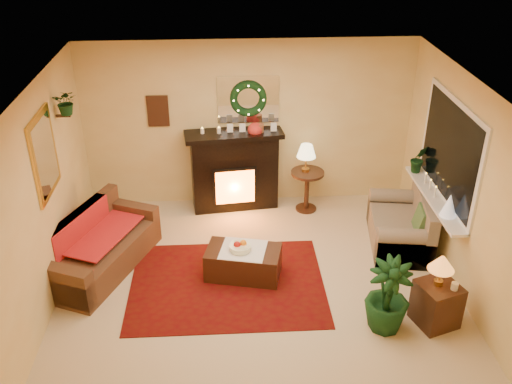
{
  "coord_description": "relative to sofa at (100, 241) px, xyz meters",
  "views": [
    {
      "loc": [
        -0.38,
        -5.88,
        4.54
      ],
      "look_at": [
        0.0,
        0.35,
        1.15
      ],
      "focal_mm": 40.0,
      "sensor_mm": 36.0,
      "label": 1
    }
  ],
  "objects": [
    {
      "name": "lamp_tiffany",
      "position": [
        4.04,
        -1.31,
        0.32
      ],
      "size": [
        0.3,
        0.3,
        0.44
      ],
      "primitive_type": "cone",
      "color": "orange",
      "rests_on": "end_table_square"
    },
    {
      "name": "fruit_bowl",
      "position": [
        1.83,
        -0.29,
        0.02
      ],
      "size": [
        0.28,
        0.28,
        0.06
      ],
      "primitive_type": "cylinder",
      "color": "#F5F5C5",
      "rests_on": "coffee_table"
    },
    {
      "name": "wall_back",
      "position": [
        2.04,
        1.79,
        0.87
      ],
      "size": [
        5.0,
        5.0,
        0.0
      ],
      "primitive_type": "plane",
      "color": "#EFD88C",
      "rests_on": "ground"
    },
    {
      "name": "gold_mirror",
      "position": [
        -0.44,
        -0.16,
        1.32
      ],
      "size": [
        0.03,
        0.84,
        1.0
      ],
      "primitive_type": "cube",
      "color": "gold",
      "rests_on": "wall_left"
    },
    {
      "name": "area_rug",
      "position": [
        1.65,
        -0.46,
        -0.42
      ],
      "size": [
        2.48,
        1.86,
        0.01
      ],
      "primitive_type": "cube",
      "rotation": [
        0.0,
        0.0,
        -0.0
      ],
      "color": "#420D0B",
      "rests_on": "floor"
    },
    {
      "name": "end_table_square",
      "position": [
        4.06,
        -1.32,
        -0.16
      ],
      "size": [
        0.56,
        0.56,
        0.54
      ],
      "primitive_type": "cube",
      "rotation": [
        0.0,
        0.0,
        0.33
      ],
      "color": "black",
      "rests_on": "floor"
    },
    {
      "name": "ceiling",
      "position": [
        2.04,
        -0.46,
        2.17
      ],
      "size": [
        5.0,
        5.0,
        0.0
      ],
      "primitive_type": "plane",
      "color": "white",
      "rests_on": "ground"
    },
    {
      "name": "mantel_mirror",
      "position": [
        2.04,
        1.77,
        1.27
      ],
      "size": [
        0.92,
        0.02,
        0.72
      ],
      "primitive_type": "cube",
      "color": "white",
      "rests_on": "wall_back"
    },
    {
      "name": "sofa",
      "position": [
        0.0,
        0.0,
        0.0
      ],
      "size": [
        1.44,
        1.96,
        0.77
      ],
      "primitive_type": "cube",
      "rotation": [
        0.0,
        0.0,
        -0.41
      ],
      "color": "brown",
      "rests_on": "floor"
    },
    {
      "name": "hanging_plant",
      "position": [
        -0.3,
        0.59,
        1.54
      ],
      "size": [
        0.33,
        0.28,
        0.36
      ],
      "primitive_type": "imported",
      "color": "#194719",
      "rests_on": "wall_left"
    },
    {
      "name": "side_table_round",
      "position": [
        2.92,
        1.38,
        -0.1
      ],
      "size": [
        0.59,
        0.59,
        0.66
      ],
      "primitive_type": "cylinder",
      "rotation": [
        0.0,
        0.0,
        -0.18
      ],
      "color": "black",
      "rests_on": "floor"
    },
    {
      "name": "fireplace",
      "position": [
        1.81,
        1.58,
        0.12
      ],
      "size": [
        1.35,
        0.56,
        1.2
      ],
      "primitive_type": "cube",
      "rotation": [
        0.0,
        0.0,
        0.12
      ],
      "color": "black",
      "rests_on": "floor"
    },
    {
      "name": "floor",
      "position": [
        2.04,
        -0.46,
        -0.43
      ],
      "size": [
        5.0,
        5.0,
        0.0
      ],
      "primitive_type": "plane",
      "color": "beige",
      "rests_on": "ground"
    },
    {
      "name": "red_throw",
      "position": [
        -0.05,
        0.15,
        0.03
      ],
      "size": [
        0.73,
        1.19,
        0.02
      ],
      "primitive_type": "cube",
      "color": "#B3381C",
      "rests_on": "sofa"
    },
    {
      "name": "floor_palm",
      "position": [
        3.45,
        -1.37,
        0.02
      ],
      "size": [
        1.66,
        1.66,
        2.71
      ],
      "primitive_type": "imported",
      "rotation": [
        0.0,
        0.0,
        -0.1
      ],
      "color": "#1D401B",
      "rests_on": "floor"
    },
    {
      "name": "window_sill",
      "position": [
        4.42,
        0.09,
        0.44
      ],
      "size": [
        0.22,
        1.86,
        0.04
      ],
      "primitive_type": "cube",
      "color": "white",
      "rests_on": "wall_right"
    },
    {
      "name": "lamp_cream",
      "position": [
        2.89,
        1.4,
        0.45
      ],
      "size": [
        0.29,
        0.29,
        0.45
      ],
      "primitive_type": "cone",
      "color": "#FFEFAC",
      "rests_on": "side_table_round"
    },
    {
      "name": "loveseat",
      "position": [
        4.1,
        0.35,
        -0.01
      ],
      "size": [
        0.94,
        1.42,
        0.77
      ],
      "primitive_type": "cube",
      "rotation": [
        0.0,
        0.0,
        -0.14
      ],
      "color": "#896F5F",
      "rests_on": "floor"
    },
    {
      "name": "mini_tree",
      "position": [
        4.42,
        -0.4,
        0.61
      ],
      "size": [
        0.2,
        0.2,
        0.31
      ],
      "primitive_type": "cone",
      "color": "silver",
      "rests_on": "window_sill"
    },
    {
      "name": "mantel_candle_a",
      "position": [
        1.34,
        1.54,
        0.83
      ],
      "size": [
        0.06,
        0.06,
        0.18
      ],
      "primitive_type": "cylinder",
      "color": "white",
      "rests_on": "fireplace"
    },
    {
      "name": "wall_front",
      "position": [
        2.04,
        -2.71,
        0.87
      ],
      "size": [
        5.0,
        5.0,
        0.0
      ],
      "primitive_type": "plane",
      "color": "#EFD88C",
      "rests_on": "ground"
    },
    {
      "name": "poinsettia",
      "position": [
        2.13,
        1.55,
        0.87
      ],
      "size": [
        0.23,
        0.23,
        0.23
      ],
      "primitive_type": "sphere",
      "color": "red",
      "rests_on": "fireplace"
    },
    {
      "name": "mantel_candle_b",
      "position": [
        1.59,
        1.54,
        0.83
      ],
      "size": [
        0.06,
        0.06,
        0.19
      ],
      "primitive_type": "cylinder",
      "color": "#FCECCD",
      "rests_on": "fireplace"
    },
    {
      "name": "window_frame",
      "position": [
        4.53,
        0.09,
        1.12
      ],
      "size": [
        0.03,
        1.86,
        1.36
      ],
      "primitive_type": "cube",
      "color": "white",
      "rests_on": "wall_right"
    },
    {
      "name": "wall_art",
      "position": [
        0.69,
        1.77,
        1.12
      ],
      "size": [
        0.32,
        0.03,
        0.48
      ],
      "primitive_type": "cube",
      "color": "#381E11",
      "rests_on": "wall_back"
    },
    {
      "name": "coffee_table",
      "position": [
        1.86,
        -0.28,
        -0.22
      ],
      "size": [
        1.04,
        0.72,
        0.4
      ],
      "primitive_type": "cube",
      "rotation": [
        0.0,
        0.0,
        -0.22
      ],
      "color": "#4B2410",
      "rests_on": "floor"
    },
    {
      "name": "sill_plant",
      "position": [
        4.41,
        0.83,
        0.66
      ],
      "size": [
        0.29,
        0.24,
        0.54
      ],
      "primitive_type": "imported",
      "color": "#1A6318",
      "rests_on": "window_sill"
    },
    {
      "name": "wall_left",
      "position": [
        -0.46,
        -0.46,
        0.87
      ],
      "size": [
        4.5,
        4.5,
        0.0
      ],
      "primitive_type": "plane",
      "color": "#EFD88C",
      "rests_on": "ground"
    },
    {
      "name": "window_glass",
      "position": [
        4.51,
        0.09,
        1.12
      ],
      "size": [
        0.02,
        1.7,
        1.22
      ],
      "primitive_type": "cube",
      "color": "black",
      "rests_on": "wall_right"
    },
    {
      "name": "wreath",
      "position": [
        2.04,
        1.73,
        1.29
      ],
      "size": [
        0.55,
        0.11,
        0.55
      ],
      "primitive_type": "torus",
      "rotation": [
        1.57,
        0.0,
        0.0
      ],
      "color": "#194719",
      "rests_on": "wall_back"
    },
    {
      "name": "wall_right",
      "position": [
        4.54,
        -0.46,
        0.87
      ],
      "size": [
        4.5,
        4.5,
        0.0
      ],
      "primitive_type": "plane",
      "color": "#EFD88C",
      "rests_on": "ground"
    }
  ]
}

